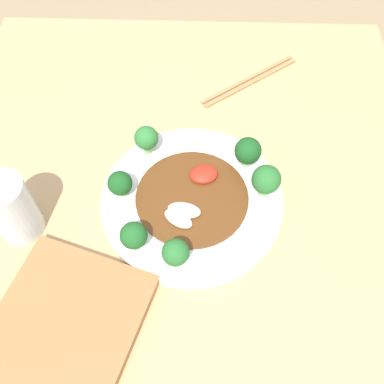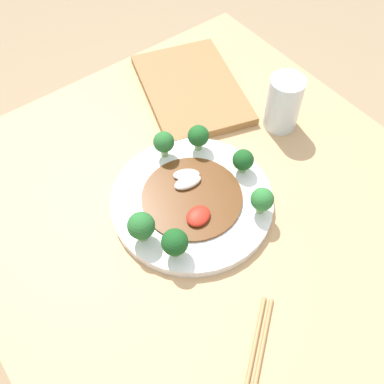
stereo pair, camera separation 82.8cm
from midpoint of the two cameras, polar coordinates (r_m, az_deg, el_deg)
name	(u,v)px [view 1 (the left image)]	position (r m, az deg, el deg)	size (l,w,h in m)	color
ground_plane	(186,317)	(1.42, -8.03, -30.72)	(8.00, 8.00, 0.00)	#9E8460
table	(184,271)	(1.06, -10.68, -29.98)	(0.94, 0.86, 0.72)	tan
plate	(192,201)	(0.69, -14.60, -30.63)	(0.31, 0.31, 0.02)	white
broccoli_southeast	(134,236)	(0.68, -25.86, -36.43)	(0.04, 0.04, 0.06)	#89B76B
broccoli_south	(120,184)	(0.69, -26.05, -27.92)	(0.04, 0.04, 0.05)	#89B76B
broccoli_north	(266,180)	(0.63, -3.17, -30.31)	(0.05, 0.05, 0.06)	#7AAD5B
broccoli_northwest	(248,151)	(0.64, -5.51, -24.83)	(0.05, 0.05, 0.06)	#89B76B
broccoli_east	(178,253)	(0.66, -19.78, -40.23)	(0.04, 0.04, 0.06)	#89B76B
broccoli_southwest	(146,138)	(0.68, -21.15, -21.02)	(0.04, 0.04, 0.06)	#7AAD5B
stirfry_center	(192,197)	(0.68, -14.91, -30.62)	(0.19, 0.19, 0.02)	#5B3314
drinking_glass	(11,208)	(0.76, -40.14, -28.51)	(0.07, 0.07, 0.12)	silver
chopsticks	(250,81)	(0.75, -2.40, -8.24)	(0.16, 0.20, 0.01)	#AD7F4C
cutting_board	(54,348)	(0.79, -37.72, -44.66)	(0.34, 0.29, 0.02)	olive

